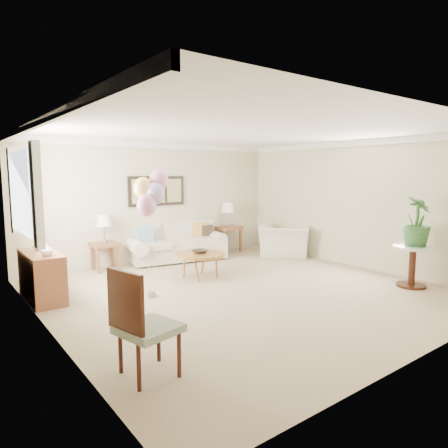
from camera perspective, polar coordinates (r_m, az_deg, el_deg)
name	(u,v)px	position (r m, az deg, el deg)	size (l,w,h in m)	color
ground_plane	(242,291)	(6.72, 2.64, -9.48)	(6.00, 6.00, 0.00)	tan
room_shell	(234,193)	(6.45, 1.45, 4.52)	(6.04, 6.04, 2.60)	#C4B995
wall_art_triptych	(157,191)	(8.93, -9.55, 4.67)	(1.35, 0.06, 0.65)	black
sofa	(176,245)	(9.01, -6.81, -3.04)	(2.44, 1.20, 0.85)	beige
end_table_left	(105,247)	(8.34, -16.64, -3.16)	(0.52, 0.47, 0.56)	brown
end_table_right	(228,230)	(9.90, 0.57, -0.92)	(0.58, 0.53, 0.63)	brown
lamp_left	(104,221)	(8.27, -16.77, 0.35)	(0.31, 0.31, 0.55)	gray
lamp_right	(228,208)	(9.84, 0.57, 2.27)	(0.33, 0.33, 0.59)	gray
coffee_table	(200,255)	(7.43, -3.43, -4.46)	(0.92, 0.92, 0.47)	#9D6D25
decor_bowl	(200,252)	(7.39, -3.49, -3.94)	(0.28, 0.28, 0.07)	black
armchair	(284,241)	(9.47, 8.59, -2.39)	(1.12, 0.98, 0.73)	beige
side_table	(413,256)	(7.54, 25.36, -4.16)	(0.66, 0.66, 0.71)	silver
potted_plant	(417,221)	(7.47, 25.85, 0.35)	(0.47, 0.47, 0.84)	#204A1F
accent_chair	(141,322)	(3.93, -11.76, -13.53)	(0.62, 0.62, 1.06)	gray
credenza	(42,276)	(6.78, -24.60, -6.76)	(0.46, 1.20, 0.74)	brown
vase_white	(47,250)	(6.37, -23.99, -3.36)	(0.17, 0.17, 0.18)	white
vase_sage	(39,244)	(6.86, -24.98, -2.59)	(0.19, 0.19, 0.20)	beige
balloon_cluster	(151,193)	(6.21, -10.39, 4.44)	(0.58, 0.47, 2.00)	gray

